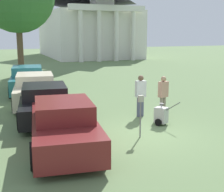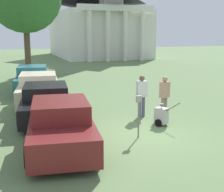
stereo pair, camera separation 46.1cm
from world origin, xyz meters
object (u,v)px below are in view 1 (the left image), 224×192
Objects in this scene: parking_meter at (141,108)px; equipment_cart at (161,115)px; parked_car_maroon at (64,125)px; parked_car_black at (45,103)px; parked_car_cream at (35,90)px; church at (87,17)px; person_worker at (141,93)px; parked_car_teal at (28,80)px; person_supervisor at (163,94)px.

equipment_cart is (1.38, 1.00, -0.61)m from parking_meter.
parked_car_black is (-0.00, 3.52, -0.03)m from parked_car_maroon.
parked_car_cream is 31.84m from church.
person_worker is at bearing 67.37° from equipment_cart.
church reaches higher than parked_car_maroon.
parking_meter is 1.44× the size of equipment_cart.
parked_car_maroon is at bearing 179.53° from parking_meter.
parked_car_black is 1.00× the size of parked_car_cream.
church is (11.52, 32.04, 5.05)m from parked_car_black.
parking_meter is at bearing -67.50° from parked_car_teal.
person_worker is at bearing -54.93° from parked_car_teal.
parked_car_maroon is 5.02× the size of equipment_cart.
parked_car_maroon is 2.61m from parking_meter.
person_supervisor is 1.42m from equipment_cart.
parked_car_maroon is 2.87× the size of person_worker.
parked_car_black is 2.87× the size of person_worker.
parked_car_cream reaches higher than parked_car_black.
person_worker is (3.78, 2.37, 0.30)m from parked_car_maroon.
parked_car_teal is (-0.00, 3.25, 0.02)m from parked_car_cream.
equipment_cart is (3.98, 0.98, -0.31)m from parked_car_maroon.
parked_car_black is 1.00× the size of parked_car_teal.
equipment_cart is (-0.70, -1.09, -0.58)m from person_supervisor.
parked_car_teal is at bearing -76.15° from person_supervisor.
person_supervisor reaches higher than parked_car_teal.
parked_car_maroon is 4.47m from person_worker.
church reaches higher than parked_car_cream.
person_worker is at bearing 63.66° from parking_meter.
person_worker is 34.41m from church.
parking_meter is at bearing -46.40° from parked_car_black.
parked_car_teal reaches higher than parking_meter.
parked_car_maroon reaches higher than parked_car_black.
parked_car_maroon is at bearing -107.96° from church.
parked_car_cream reaches higher than parking_meter.
person_supervisor is (2.08, 2.09, -0.03)m from parking_meter.
church is at bearing -103.29° from person_worker.
parking_meter is at bearing 63.49° from person_worker.
equipment_cart is at bearing 39.09° from person_supervisor.
church is at bearing 75.82° from parked_car_cream.
person_worker is 1.53m from equipment_cart.
person_supervisor is at bearing -9.89° from parked_car_black.
person_worker is (1.18, 2.39, 0.00)m from parking_meter.
parking_meter is at bearing -104.08° from church.
parking_meter is 2.95m from person_supervisor.
person_worker is 0.07× the size of church.
parked_car_maroon is at bearing 162.95° from equipment_cart.
parked_car_teal is (0.00, 6.03, 0.06)m from parked_car_black.
parked_car_cream reaches higher than parked_car_maroon.
person_worker reaches higher than parked_car_teal.
parked_car_teal is at bearing 97.31° from parked_car_maroon.
parked_car_black is at bearing -17.07° from person_worker.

